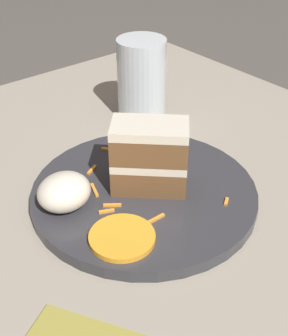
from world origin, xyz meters
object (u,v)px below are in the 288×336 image
(cream_dollop, at_px, (64,192))
(orange_garnish, at_px, (122,237))
(plate, at_px, (144,193))
(cake_slice, at_px, (149,156))
(drinking_glass, at_px, (142,85))

(cream_dollop, relative_size, orange_garnish, 0.88)
(plate, xyz_separation_m, orange_garnish, (-0.08, -0.06, 0.01))
(cake_slice, distance_m, orange_garnish, 0.11)
(cake_slice, height_order, drinking_glass, drinking_glass)
(cream_dollop, distance_m, drinking_glass, 0.28)
(orange_garnish, bearing_deg, drinking_glass, 46.91)
(plate, bearing_deg, cake_slice, 0.54)
(orange_garnish, xyz_separation_m, drinking_glass, (0.22, 0.24, 0.04))
(plate, xyz_separation_m, drinking_glass, (0.14, 0.18, 0.05))
(plate, distance_m, cake_slice, 0.05)
(orange_garnish, bearing_deg, cake_slice, 33.34)
(cake_slice, bearing_deg, plate, -45.85)
(cake_slice, relative_size, orange_garnish, 1.40)
(cake_slice, bearing_deg, drinking_glass, -173.04)
(orange_garnish, bearing_deg, plate, 36.15)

